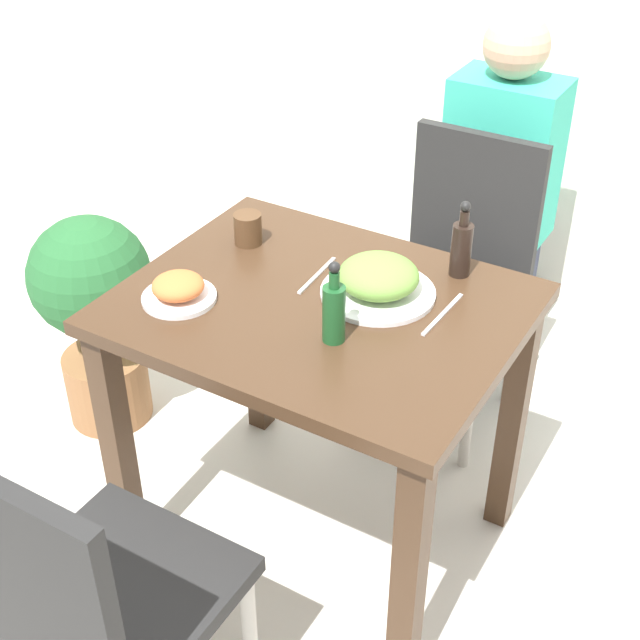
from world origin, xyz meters
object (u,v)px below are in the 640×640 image
object	(u,v)px
side_plate	(178,290)
potted_plant_left	(94,305)
chair_near	(86,597)
person_figure	(498,195)
chair_far	(456,268)
condiment_bottle	(334,310)
sauce_bottle	(461,247)
drink_cup	(248,229)
food_plate	(378,280)

from	to	relation	value
side_plate	potted_plant_left	size ratio (longest dim) A/B	0.25
chair_near	potted_plant_left	world-z (taller)	chair_near
side_plate	person_figure	distance (m)	1.30
chair_far	condiment_bottle	bearing A→B (deg)	-86.51
chair_near	side_plate	distance (m)	0.70
chair_far	sauce_bottle	size ratio (longest dim) A/B	4.61
chair_near	condiment_bottle	world-z (taller)	condiment_bottle
side_plate	person_figure	bearing A→B (deg)	75.93
drink_cup	sauce_bottle	xyz separation A→B (m)	(0.52, 0.13, 0.03)
chair_near	sauce_bottle	distance (m)	1.12
chair_near	sauce_bottle	xyz separation A→B (m)	(0.29, 1.03, 0.34)
drink_cup	food_plate	bearing A→B (deg)	-7.29
chair_far	food_plate	world-z (taller)	chair_far
drink_cup	side_plate	bearing A→B (deg)	-87.24
drink_cup	potted_plant_left	size ratio (longest dim) A/B	0.11
chair_near	side_plate	xyz separation A→B (m)	(-0.22, 0.60, 0.29)
chair_far	drink_cup	bearing A→B (deg)	-121.16
food_plate	condiment_bottle	size ratio (longest dim) A/B	1.38
condiment_bottle	person_figure	xyz separation A→B (m)	(-0.07, 1.20, -0.26)
chair_near	person_figure	xyz separation A→B (m)	(0.10, 1.84, 0.08)
side_plate	drink_cup	xyz separation A→B (m)	(-0.01, 0.30, 0.01)
sauce_bottle	person_figure	size ratio (longest dim) A/B	0.17
side_plate	condiment_bottle	size ratio (longest dim) A/B	0.89
chair_far	drink_cup	distance (m)	0.74
sauce_bottle	condiment_bottle	world-z (taller)	same
chair_far	potted_plant_left	size ratio (longest dim) A/B	1.27
chair_near	drink_cup	world-z (taller)	chair_near
food_plate	condiment_bottle	world-z (taller)	condiment_bottle
sauce_bottle	chair_near	bearing A→B (deg)	-105.77
chair_near	food_plate	xyz separation A→B (m)	(0.17, 0.85, 0.31)
chair_near	drink_cup	size ratio (longest dim) A/B	11.06
chair_near	side_plate	world-z (taller)	chair_near
potted_plant_left	side_plate	bearing A→B (deg)	-24.55
food_plate	sauce_bottle	world-z (taller)	sauce_bottle
chair_far	potted_plant_left	bearing A→B (deg)	-145.26
food_plate	drink_cup	bearing A→B (deg)	172.71
chair_far	side_plate	size ratio (longest dim) A/B	5.18
condiment_bottle	side_plate	bearing A→B (deg)	-173.32
chair_near	drink_cup	xyz separation A→B (m)	(-0.23, 0.90, 0.31)
food_plate	side_plate	xyz separation A→B (m)	(-0.38, -0.25, -0.01)
food_plate	sauce_bottle	distance (m)	0.22
food_plate	potted_plant_left	world-z (taller)	food_plate
food_plate	person_figure	distance (m)	1.02
person_figure	chair_near	bearing A→B (deg)	-93.00
chair_near	sauce_bottle	bearing A→B (deg)	-105.77
chair_far	food_plate	xyz separation A→B (m)	(0.05, -0.62, 0.31)
potted_plant_left	chair_far	bearing A→B (deg)	34.74
drink_cup	person_figure	xyz separation A→B (m)	(0.33, 0.94, -0.23)
chair_near	drink_cup	bearing A→B (deg)	-75.60
food_plate	side_plate	distance (m)	0.46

